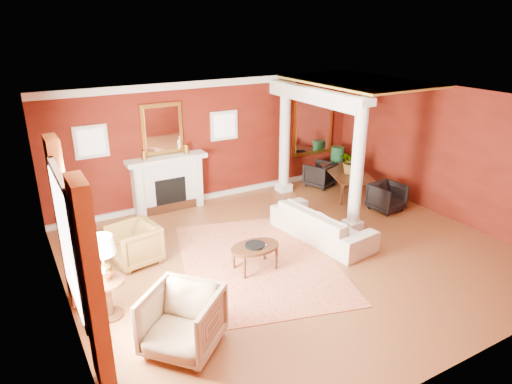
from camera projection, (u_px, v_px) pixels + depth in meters
ground at (294, 255)px, 8.71m from camera, size 8.00×8.00×0.00m
room_shell at (298, 153)px, 7.98m from camera, size 8.04×7.04×2.92m
fireplace at (168, 183)px, 10.56m from camera, size 1.85×0.42×1.29m
overmantel_mirror at (162, 129)px, 10.22m from camera, size 0.95×0.07×1.15m
flank_window_left at (91, 142)px, 9.55m from camera, size 0.70×0.07×0.70m
flank_window_right at (224, 126)px, 10.99m from camera, size 0.70×0.07×0.70m
left_window at (75, 249)px, 5.90m from camera, size 0.21×2.55×2.60m
column_front at (358, 166)px, 9.23m from camera, size 0.36×0.36×2.80m
column_back at (285, 137)px, 11.42m from camera, size 0.36×0.36×2.80m
header_beam at (313, 95)px, 10.10m from camera, size 0.30×3.20×0.32m
amber_ceiling at (358, 81)px, 10.42m from camera, size 2.30×3.40×0.04m
dining_mirror at (313, 124)px, 12.30m from camera, size 1.30×0.07×1.70m
chandelier at (356, 108)px, 10.71m from camera, size 0.60×0.62×0.75m
crown_trim at (213, 83)px, 10.50m from camera, size 8.00×0.08×0.16m
base_trim at (217, 195)px, 11.49m from camera, size 8.00×0.08×0.12m
rug at (259, 261)px, 8.45m from camera, size 3.61×4.24×0.01m
sofa at (322, 219)px, 9.19m from camera, size 0.94×2.33×0.88m
armchair_leopard at (134, 243)px, 8.28m from camera, size 0.88×0.92×0.82m
armchair_stripe at (182, 318)px, 6.08m from camera, size 1.28×1.28×0.96m
coffee_table at (255, 248)px, 8.05m from camera, size 0.92×0.92×0.47m
coffee_book at (257, 242)px, 7.94m from camera, size 0.15×0.11×0.24m
side_table at (104, 265)px, 6.60m from camera, size 0.54×0.54×1.34m
dining_table at (348, 177)px, 11.57m from camera, size 1.12×1.74×0.92m
dining_chair_near at (387, 196)px, 10.60m from camera, size 0.76×0.72×0.71m
dining_chair_far at (320, 173)px, 12.15m from camera, size 0.87×0.84×0.70m
green_urn at (337, 167)px, 12.60m from camera, size 0.40×0.40×0.96m
potted_plant at (352, 151)px, 11.25m from camera, size 0.73×0.77×0.49m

